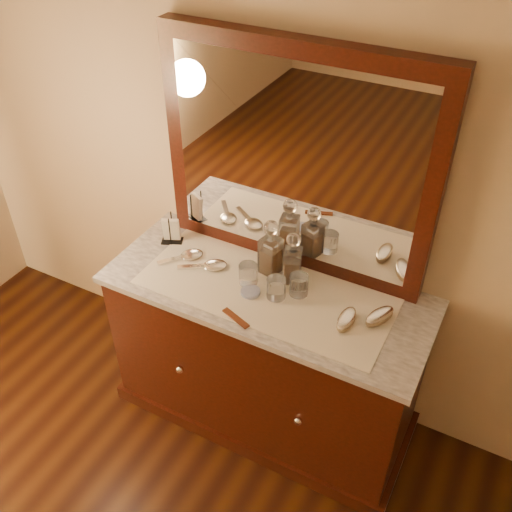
% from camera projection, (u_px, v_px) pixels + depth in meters
% --- Properties ---
extents(dresser_cabinet, '(1.40, 0.55, 0.82)m').
position_uv_depth(dresser_cabinet, '(266.00, 357.00, 2.74)').
color(dresser_cabinet, black).
rests_on(dresser_cabinet, floor).
extents(dresser_plinth, '(1.46, 0.59, 0.08)m').
position_uv_depth(dresser_plinth, '(265.00, 405.00, 2.97)').
color(dresser_plinth, black).
rests_on(dresser_plinth, floor).
extents(knob_left, '(0.04, 0.04, 0.04)m').
position_uv_depth(knob_left, '(180.00, 369.00, 2.63)').
color(knob_left, silver).
rests_on(knob_left, dresser_cabinet).
extents(knob_right, '(0.04, 0.04, 0.04)m').
position_uv_depth(knob_right, '(298.00, 421.00, 2.41)').
color(knob_right, silver).
rests_on(knob_right, dresser_cabinet).
extents(marble_top, '(1.44, 0.59, 0.03)m').
position_uv_depth(marble_top, '(267.00, 291.00, 2.48)').
color(marble_top, white).
rests_on(marble_top, dresser_cabinet).
extents(mirror_frame, '(1.20, 0.08, 1.00)m').
position_uv_depth(mirror_frame, '(295.00, 162.00, 2.33)').
color(mirror_frame, black).
rests_on(mirror_frame, marble_top).
extents(mirror_glass, '(1.06, 0.01, 0.86)m').
position_uv_depth(mirror_glass, '(292.00, 166.00, 2.31)').
color(mirror_glass, white).
rests_on(mirror_glass, marble_top).
extents(lace_runner, '(1.10, 0.45, 0.00)m').
position_uv_depth(lace_runner, '(265.00, 291.00, 2.46)').
color(lace_runner, silver).
rests_on(lace_runner, marble_top).
extents(pin_dish, '(0.09, 0.09, 0.01)m').
position_uv_depth(pin_dish, '(250.00, 292.00, 2.44)').
color(pin_dish, white).
rests_on(pin_dish, lace_runner).
extents(comb, '(0.14, 0.07, 0.01)m').
position_uv_depth(comb, '(236.00, 318.00, 2.32)').
color(comb, maroon).
rests_on(comb, lace_runner).
extents(napkin_rack, '(0.12, 0.10, 0.15)m').
position_uv_depth(napkin_rack, '(171.00, 231.00, 2.70)').
color(napkin_rack, black).
rests_on(napkin_rack, marble_top).
extents(decanter_left, '(0.10, 0.10, 0.27)m').
position_uv_depth(decanter_left, '(271.00, 253.00, 2.50)').
color(decanter_left, brown).
rests_on(decanter_left, lace_runner).
extents(decanter_right, '(0.10, 0.10, 0.25)m').
position_uv_depth(decanter_right, '(293.00, 263.00, 2.45)').
color(decanter_right, brown).
rests_on(decanter_right, lace_runner).
extents(brush_near, '(0.06, 0.14, 0.04)m').
position_uv_depth(brush_near, '(346.00, 320.00, 2.29)').
color(brush_near, '#907758').
rests_on(brush_near, lace_runner).
extents(brush_far, '(0.12, 0.16, 0.04)m').
position_uv_depth(brush_far, '(380.00, 316.00, 2.30)').
color(brush_far, '#907758').
rests_on(brush_far, lace_runner).
extents(hand_mirror_outer, '(0.18, 0.20, 0.02)m').
position_uv_depth(hand_mirror_outer, '(188.00, 256.00, 2.63)').
color(hand_mirror_outer, silver).
rests_on(hand_mirror_outer, lace_runner).
extents(hand_mirror_inner, '(0.22, 0.17, 0.02)m').
position_uv_depth(hand_mirror_inner, '(211.00, 265.00, 2.58)').
color(hand_mirror_inner, silver).
rests_on(hand_mirror_inner, lace_runner).
extents(tumblers, '(0.31, 0.15, 0.09)m').
position_uv_depth(tumblers, '(274.00, 282.00, 2.43)').
color(tumblers, white).
rests_on(tumblers, lace_runner).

